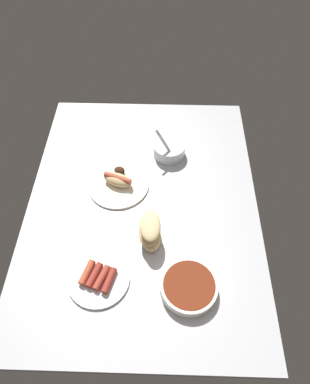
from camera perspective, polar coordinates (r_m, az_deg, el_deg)
ground_plane at (r=136.76cm, az=-2.04°, el=-2.24°), size 120.00×90.00×3.00cm
bowl_coleslaw at (r=149.82cm, az=2.37°, el=7.16°), size 13.75×13.75×15.79cm
bowl_chili at (r=117.51cm, az=5.62°, el=-15.35°), size 18.99×18.99×4.13cm
bread_stack at (r=122.50cm, az=-0.82°, el=-6.48°), size 13.22×8.71×10.80cm
plate_hotdog_assembled at (r=140.56cm, az=-6.11°, el=1.68°), size 25.07×25.07×5.61cm
plate_sausages at (r=120.96cm, az=-9.36°, el=-13.85°), size 21.20×21.20×3.48cm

